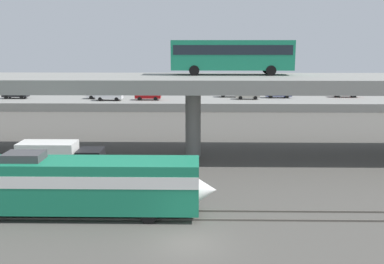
{
  "coord_description": "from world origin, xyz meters",
  "views": [
    {
      "loc": [
        0.68,
        -23.92,
        11.08
      ],
      "look_at": [
        -0.04,
        16.31,
        3.11
      ],
      "focal_mm": 42.69,
      "sensor_mm": 36.0,
      "label": 1
    }
  ],
  "objects_px": {
    "parked_car_6": "(247,95)",
    "parked_car_2": "(101,94)",
    "service_truck_west": "(59,159)",
    "parked_car_4": "(278,93)",
    "parked_car_7": "(110,96)",
    "train_locomotive": "(83,183)",
    "parked_car_1": "(148,95)",
    "transit_bus_on_overpass": "(232,54)",
    "parked_car_3": "(345,93)",
    "parked_car_0": "(230,93)",
    "parked_car_5": "(15,94)"
  },
  "relations": [
    {
      "from": "transit_bus_on_overpass",
      "to": "parked_car_5",
      "type": "bearing_deg",
      "value": 137.15
    },
    {
      "from": "parked_car_0",
      "to": "parked_car_5",
      "type": "bearing_deg",
      "value": 4.28
    },
    {
      "from": "parked_car_6",
      "to": "parked_car_7",
      "type": "relative_size",
      "value": 0.93
    },
    {
      "from": "parked_car_1",
      "to": "parked_car_2",
      "type": "height_order",
      "value": "same"
    },
    {
      "from": "transit_bus_on_overpass",
      "to": "parked_car_7",
      "type": "distance_m",
      "value": 36.3
    },
    {
      "from": "transit_bus_on_overpass",
      "to": "parked_car_7",
      "type": "height_order",
      "value": "transit_bus_on_overpass"
    },
    {
      "from": "service_truck_west",
      "to": "parked_car_4",
      "type": "height_order",
      "value": "service_truck_west"
    },
    {
      "from": "parked_car_4",
      "to": "parked_car_0",
      "type": "bearing_deg",
      "value": -6.79
    },
    {
      "from": "service_truck_west",
      "to": "parked_car_7",
      "type": "xyz_separation_m",
      "value": [
        -3.65,
        39.98,
        0.51
      ]
    },
    {
      "from": "train_locomotive",
      "to": "parked_car_7",
      "type": "height_order",
      "value": "train_locomotive"
    },
    {
      "from": "parked_car_4",
      "to": "parked_car_7",
      "type": "distance_m",
      "value": 29.36
    },
    {
      "from": "parked_car_3",
      "to": "parked_car_5",
      "type": "height_order",
      "value": "same"
    },
    {
      "from": "parked_car_4",
      "to": "parked_car_6",
      "type": "relative_size",
      "value": 1.11
    },
    {
      "from": "parked_car_7",
      "to": "parked_car_0",
      "type": "bearing_deg",
      "value": -165.63
    },
    {
      "from": "parked_car_1",
      "to": "parked_car_4",
      "type": "distance_m",
      "value": 22.87
    },
    {
      "from": "parked_car_1",
      "to": "parked_car_4",
      "type": "relative_size",
      "value": 0.95
    },
    {
      "from": "parked_car_6",
      "to": "parked_car_7",
      "type": "xyz_separation_m",
      "value": [
        -23.36,
        -2.19,
        0.0
      ]
    },
    {
      "from": "service_truck_west",
      "to": "parked_car_0",
      "type": "distance_m",
      "value": 48.36
    },
    {
      "from": "parked_car_1",
      "to": "parked_car_6",
      "type": "bearing_deg",
      "value": -175.24
    },
    {
      "from": "parked_car_2",
      "to": "service_truck_west",
      "type": "bearing_deg",
      "value": 97.6
    },
    {
      "from": "service_truck_west",
      "to": "parked_car_3",
      "type": "relative_size",
      "value": 1.46
    },
    {
      "from": "train_locomotive",
      "to": "parked_car_2",
      "type": "distance_m",
      "value": 51.55
    },
    {
      "from": "service_truck_west",
      "to": "parked_car_2",
      "type": "relative_size",
      "value": 1.47
    },
    {
      "from": "service_truck_west",
      "to": "parked_car_1",
      "type": "bearing_deg",
      "value": 86.09
    },
    {
      "from": "parked_car_2",
      "to": "parked_car_7",
      "type": "bearing_deg",
      "value": 129.36
    },
    {
      "from": "parked_car_0",
      "to": "parked_car_2",
      "type": "height_order",
      "value": "same"
    },
    {
      "from": "transit_bus_on_overpass",
      "to": "parked_car_3",
      "type": "height_order",
      "value": "transit_bus_on_overpass"
    },
    {
      "from": "train_locomotive",
      "to": "transit_bus_on_overpass",
      "type": "height_order",
      "value": "transit_bus_on_overpass"
    },
    {
      "from": "train_locomotive",
      "to": "service_truck_west",
      "type": "relative_size",
      "value": 2.61
    },
    {
      "from": "train_locomotive",
      "to": "transit_bus_on_overpass",
      "type": "bearing_deg",
      "value": 59.12
    },
    {
      "from": "parked_car_1",
      "to": "parked_car_3",
      "type": "xyz_separation_m",
      "value": [
        34.68,
        4.64,
        0.0
      ]
    },
    {
      "from": "train_locomotive",
      "to": "parked_car_1",
      "type": "xyz_separation_m",
      "value": [
        -1.28,
        48.95,
        -0.04
      ]
    },
    {
      "from": "parked_car_5",
      "to": "parked_car_6",
      "type": "relative_size",
      "value": 1.05
    },
    {
      "from": "service_truck_west",
      "to": "parked_car_5",
      "type": "bearing_deg",
      "value": 115.89
    },
    {
      "from": "parked_car_0",
      "to": "parked_car_2",
      "type": "relative_size",
      "value": 0.9
    },
    {
      "from": "parked_car_1",
      "to": "parked_car_4",
      "type": "xyz_separation_m",
      "value": [
        22.6,
        3.51,
        0.0
      ]
    },
    {
      "from": "parked_car_6",
      "to": "parked_car_2",
      "type": "bearing_deg",
      "value": 179.41
    },
    {
      "from": "parked_car_2",
      "to": "parked_car_6",
      "type": "bearing_deg",
      "value": 179.41
    },
    {
      "from": "service_truck_west",
      "to": "parked_car_6",
      "type": "relative_size",
      "value": 1.66
    },
    {
      "from": "train_locomotive",
      "to": "parked_car_3",
      "type": "height_order",
      "value": "train_locomotive"
    },
    {
      "from": "parked_car_0",
      "to": "parked_car_2",
      "type": "distance_m",
      "value": 22.84
    },
    {
      "from": "parked_car_1",
      "to": "parked_car_0",
      "type": "bearing_deg",
      "value": -162.4
    },
    {
      "from": "train_locomotive",
      "to": "parked_car_2",
      "type": "bearing_deg",
      "value": 100.88
    },
    {
      "from": "parked_car_3",
      "to": "parked_car_5",
      "type": "bearing_deg",
      "value": 2.9
    },
    {
      "from": "parked_car_3",
      "to": "parked_car_7",
      "type": "bearing_deg",
      "value": 7.51
    },
    {
      "from": "train_locomotive",
      "to": "parked_car_3",
      "type": "distance_m",
      "value": 63.15
    },
    {
      "from": "parked_car_6",
      "to": "service_truck_west",
      "type": "bearing_deg",
      "value": -115.04
    },
    {
      "from": "parked_car_3",
      "to": "parked_car_7",
      "type": "relative_size",
      "value": 1.06
    },
    {
      "from": "train_locomotive",
      "to": "parked_car_7",
      "type": "bearing_deg",
      "value": 99.1
    },
    {
      "from": "parked_car_2",
      "to": "parked_car_4",
      "type": "height_order",
      "value": "same"
    }
  ]
}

